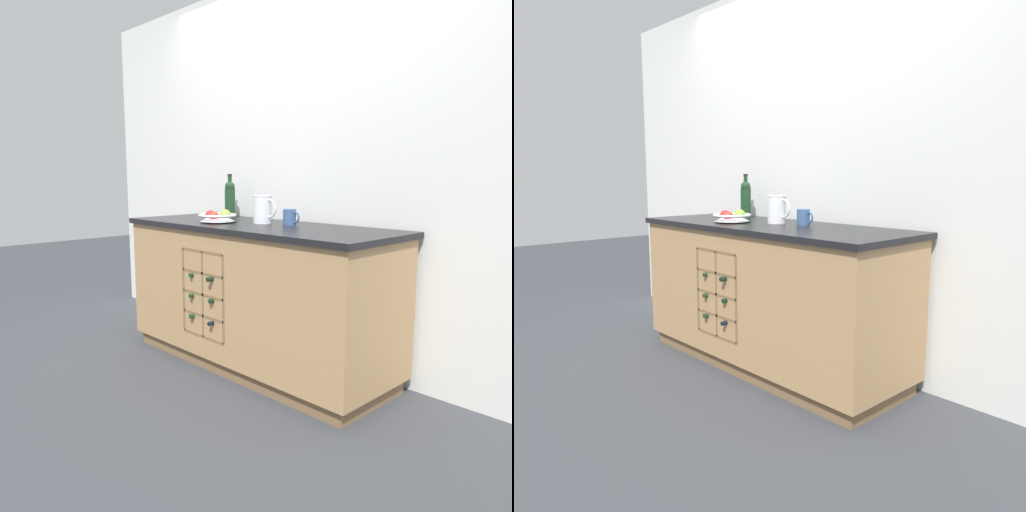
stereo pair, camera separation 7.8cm
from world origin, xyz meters
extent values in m
plane|color=#383A3F|center=(0.00, 0.00, 0.00)|extent=(14.00, 14.00, 0.00)
cube|color=silver|center=(0.00, 0.39, 1.27)|extent=(4.40, 0.06, 2.55)
cube|color=brown|center=(0.00, 0.00, 0.04)|extent=(1.81, 0.59, 0.09)
cube|color=tan|center=(0.00, 0.00, 0.49)|extent=(1.87, 0.65, 0.80)
cube|color=black|center=(0.00, 0.00, 0.91)|extent=(1.91, 0.69, 0.03)
cube|color=brown|center=(-0.14, -0.22, 0.50)|extent=(0.39, 0.01, 0.54)
cube|color=brown|center=(-0.34, -0.28, 0.50)|extent=(0.02, 0.10, 0.54)
cube|color=brown|center=(0.06, -0.28, 0.50)|extent=(0.02, 0.10, 0.54)
cube|color=brown|center=(-0.14, -0.28, 0.23)|extent=(0.39, 0.10, 0.02)
cube|color=brown|center=(-0.14, -0.28, 0.36)|extent=(0.39, 0.10, 0.02)
cube|color=brown|center=(-0.14, -0.28, 0.50)|extent=(0.39, 0.10, 0.02)
cube|color=brown|center=(-0.14, -0.28, 0.63)|extent=(0.39, 0.10, 0.02)
cube|color=brown|center=(-0.14, -0.28, 0.77)|extent=(0.39, 0.10, 0.02)
cube|color=brown|center=(-0.14, -0.28, 0.50)|extent=(0.02, 0.10, 0.54)
cylinder|color=#19381E|center=(-0.24, -0.16, 0.34)|extent=(0.08, 0.21, 0.08)
cylinder|color=#19381E|center=(-0.24, -0.31, 0.34)|extent=(0.03, 0.09, 0.03)
cylinder|color=black|center=(-0.04, -0.18, 0.34)|extent=(0.07, 0.20, 0.07)
cylinder|color=black|center=(-0.04, -0.32, 0.34)|extent=(0.03, 0.08, 0.03)
cylinder|color=#19381E|center=(-0.24, -0.17, 0.48)|extent=(0.07, 0.19, 0.07)
cylinder|color=#19381E|center=(-0.24, -0.31, 0.48)|extent=(0.03, 0.08, 0.03)
cylinder|color=black|center=(-0.04, -0.16, 0.48)|extent=(0.08, 0.20, 0.08)
cylinder|color=black|center=(-0.04, -0.31, 0.48)|extent=(0.03, 0.09, 0.03)
cylinder|color=#19381E|center=(-0.24, -0.15, 0.61)|extent=(0.07, 0.21, 0.07)
cylinder|color=#19381E|center=(-0.24, -0.30, 0.61)|extent=(0.03, 0.09, 0.03)
cylinder|color=black|center=(-0.04, -0.17, 0.61)|extent=(0.08, 0.21, 0.08)
cylinder|color=black|center=(-0.04, -0.32, 0.61)|extent=(0.03, 0.09, 0.03)
cylinder|color=silver|center=(-0.25, -0.11, 0.93)|extent=(0.11, 0.11, 0.01)
cone|color=silver|center=(-0.25, -0.11, 0.96)|extent=(0.23, 0.23, 0.05)
torus|color=silver|center=(-0.25, -0.11, 0.97)|extent=(0.25, 0.25, 0.02)
sphere|color=red|center=(-0.23, -0.15, 0.97)|extent=(0.07, 0.07, 0.07)
sphere|color=red|center=(-0.29, -0.13, 0.97)|extent=(0.07, 0.07, 0.07)
sphere|color=#7FA838|center=(-0.23, -0.06, 0.97)|extent=(0.08, 0.08, 0.08)
cylinder|color=white|center=(-0.01, 0.06, 1.01)|extent=(0.12, 0.12, 0.18)
torus|color=white|center=(-0.01, 0.06, 1.10)|extent=(0.12, 0.12, 0.01)
torus|color=white|center=(0.05, 0.06, 1.02)|extent=(0.12, 0.01, 0.12)
cylinder|color=#385684|center=(0.19, 0.10, 0.97)|extent=(0.08, 0.08, 0.10)
torus|color=#385684|center=(0.23, 0.10, 0.98)|extent=(0.07, 0.01, 0.07)
cylinder|color=#19381E|center=(-0.50, 0.22, 1.03)|extent=(0.08, 0.08, 0.21)
sphere|color=#19381E|center=(-0.50, 0.22, 1.15)|extent=(0.07, 0.07, 0.07)
cylinder|color=#19381E|center=(-0.50, 0.22, 1.18)|extent=(0.03, 0.03, 0.09)
cylinder|color=black|center=(-0.50, 0.22, 1.23)|extent=(0.03, 0.03, 0.01)
camera|label=1|loc=(2.24, -2.17, 1.23)|focal=35.00mm
camera|label=2|loc=(2.30, -2.12, 1.23)|focal=35.00mm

